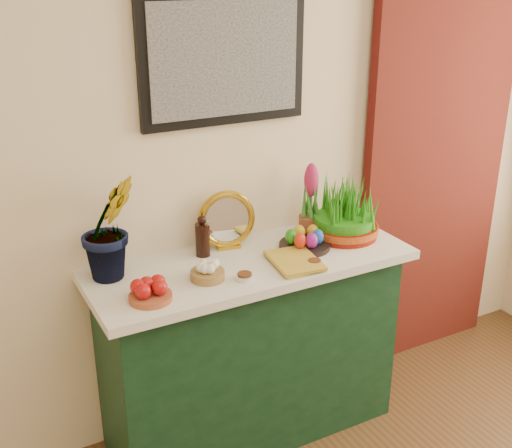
# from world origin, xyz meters

# --- Properties ---
(sideboard) EXTENTS (1.30, 0.45, 0.85)m
(sideboard) POSITION_xyz_m (0.05, 2.00, 0.42)
(sideboard) COLOR #153B1F
(sideboard) RESTS_ON ground
(tablecloth) EXTENTS (1.40, 0.55, 0.04)m
(tablecloth) POSITION_xyz_m (0.05, 2.00, 0.87)
(tablecloth) COLOR white
(tablecloth) RESTS_ON sideboard
(hyacinth_green) EXTENTS (0.32, 0.29, 0.56)m
(hyacinth_green) POSITION_xyz_m (-0.51, 2.12, 1.17)
(hyacinth_green) COLOR #327F25
(hyacinth_green) RESTS_ON tablecloth
(apple_bowl) EXTENTS (0.17, 0.17, 0.08)m
(apple_bowl) POSITION_xyz_m (-0.45, 1.86, 0.92)
(apple_bowl) COLOR #9E4929
(apple_bowl) RESTS_ON tablecloth
(garlic_basket) EXTENTS (0.18, 0.18, 0.08)m
(garlic_basket) POSITION_xyz_m (-0.19, 1.92, 0.92)
(garlic_basket) COLOR olive
(garlic_basket) RESTS_ON tablecloth
(vinegar_cruet) EXTENTS (0.06, 0.06, 0.18)m
(vinegar_cruet) POSITION_xyz_m (-0.11, 2.14, 0.97)
(vinegar_cruet) COLOR black
(vinegar_cruet) RESTS_ON tablecloth
(mirror) EXTENTS (0.27, 0.10, 0.26)m
(mirror) POSITION_xyz_m (0.02, 2.17, 1.02)
(mirror) COLOR gold
(mirror) RESTS_ON tablecloth
(book) EXTENTS (0.20, 0.27, 0.03)m
(book) POSITION_xyz_m (0.10, 1.89, 0.91)
(book) COLOR gold
(book) RESTS_ON tablecloth
(spice_dish_left) EXTENTS (0.07, 0.07, 0.03)m
(spice_dish_left) POSITION_xyz_m (-0.06, 1.85, 0.90)
(spice_dish_left) COLOR silver
(spice_dish_left) RESTS_ON tablecloth
(spice_dish_right) EXTENTS (0.07, 0.07, 0.03)m
(spice_dish_right) POSITION_xyz_m (0.26, 1.82, 0.90)
(spice_dish_right) COLOR silver
(spice_dish_right) RESTS_ON tablecloth
(egg_plate) EXTENTS (0.29, 0.29, 0.09)m
(egg_plate) POSITION_xyz_m (0.32, 1.99, 0.93)
(egg_plate) COLOR black
(egg_plate) RESTS_ON tablecloth
(hyacinth_pink) EXTENTS (0.10, 0.10, 0.34)m
(hyacinth_pink) POSITION_xyz_m (0.43, 2.13, 1.04)
(hyacinth_pink) COLOR brown
(hyacinth_pink) RESTS_ON tablecloth
(wheatgrass_sabzeh) EXTENTS (0.32, 0.32, 0.26)m
(wheatgrass_sabzeh) POSITION_xyz_m (0.55, 2.03, 1.01)
(wheatgrass_sabzeh) COLOR maroon
(wheatgrass_sabzeh) RESTS_ON tablecloth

